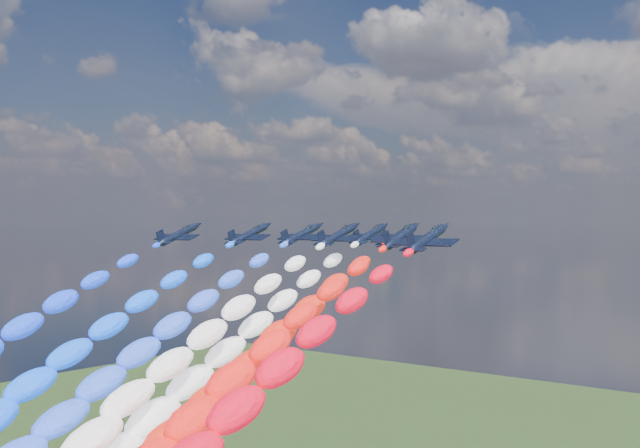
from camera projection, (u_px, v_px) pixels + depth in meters
The scene contains 13 objects.
jet_0 at pixel (178, 235), 148.23m from camera, with size 9.35×12.54×2.76m, color black, non-canonical shape.
jet_1 at pixel (249, 235), 148.72m from camera, with size 9.35×12.54×2.76m, color black, non-canonical shape.
trail_1 at pixel (9, 423), 110.88m from camera, with size 6.50×93.13×53.70m, color #1052FC, non-canonical shape.
jet_2 at pixel (302, 234), 149.45m from camera, with size 9.35×12.54×2.76m, color black, non-canonical shape.
trail_2 at pixel (80, 421), 111.61m from camera, with size 6.50×93.13×53.70m, color blue, non-canonical shape.
jet_3 at pixel (338, 235), 139.64m from camera, with size 9.35×12.54×2.76m, color black, non-canonical shape.
trail_3 at pixel (109, 441), 101.80m from camera, with size 6.50×93.13×53.70m, color white, non-canonical shape.
jet_4 at pixel (370, 234), 150.26m from camera, with size 9.35×12.54×2.76m, color black, non-canonical shape.
trail_4 at pixel (174, 420), 112.42m from camera, with size 6.50×93.13×53.70m, color white, non-canonical shape.
jet_5 at pixel (399, 235), 139.04m from camera, with size 9.35×12.54×2.76m, color black, non-canonical shape.
trail_5 at pixel (192, 442), 101.20m from camera, with size 6.50×93.13×53.70m, color red, non-canonical shape.
jet_6 at pixel (401, 237), 128.84m from camera, with size 9.35×12.54×2.76m, color black, non-canonical shape.
jet_7 at pixel (427, 239), 113.61m from camera, with size 9.35×12.54×2.76m, color black, non-canonical shape.
Camera 1 is at (85.13, -103.97, 105.40)m, focal length 45.11 mm.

